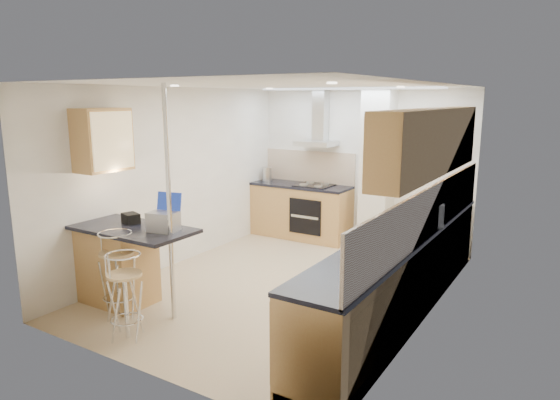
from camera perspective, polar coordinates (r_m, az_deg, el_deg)
The scene contains 16 objects.
ground at distance 6.46m, azimuth 0.54°, elevation -9.75°, with size 4.80×4.80×0.00m, color tan.
room_shell at distance 6.25m, azimuth 4.91°, elevation 4.09°, with size 3.64×4.84×2.51m.
right_counter at distance 5.72m, azimuth 13.64°, elevation -8.05°, with size 0.63×4.40×0.92m.
back_counter at distance 8.53m, azimuth 2.40°, elevation -1.24°, with size 1.70×0.63×0.92m.
peninsula at distance 5.94m, azimuth -16.38°, elevation -7.34°, with size 1.47×0.72×0.94m.
microwave at distance 5.97m, azimuth 16.54°, elevation -1.42°, with size 0.49×0.33×0.27m, color white.
laptop at distance 5.52m, azimuth -13.20°, elevation -2.41°, with size 0.31×0.23×0.21m, color #A0A1A8.
bag at distance 5.98m, azimuth -16.69°, elevation -2.01°, with size 0.21×0.15×0.11m, color black.
bar_stool_near at distance 5.74m, azimuth -18.05°, elevation -8.06°, with size 0.39×0.39×0.95m, color tan, non-canonical shape.
bar_stool_end at distance 5.22m, azimuth -17.25°, elevation -10.44°, with size 0.36×0.36×0.88m, color tan, non-canonical shape.
jar_a at distance 6.85m, azimuth 16.67°, elevation -0.25°, with size 0.12×0.12×0.17m, color white.
jar_b at distance 6.77m, azimuth 18.14°, elevation -0.59°, with size 0.11×0.11×0.14m, color white.
jar_c at distance 5.20m, azimuth 12.26°, elevation -3.50°, with size 0.14×0.14×0.20m, color #ACA28A.
jar_d at distance 5.33m, azimuth 14.42°, elevation -3.64°, with size 0.10×0.10×0.13m, color white.
bread_bin at distance 4.72m, azimuth 11.21°, elevation -5.06°, with size 0.30×0.38×0.20m, color white.
kettle at distance 8.79m, azimuth -1.49°, elevation 2.99°, with size 0.16×0.16×0.24m, color silver.
Camera 1 is at (3.12, -5.15, 2.35)m, focal length 32.00 mm.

